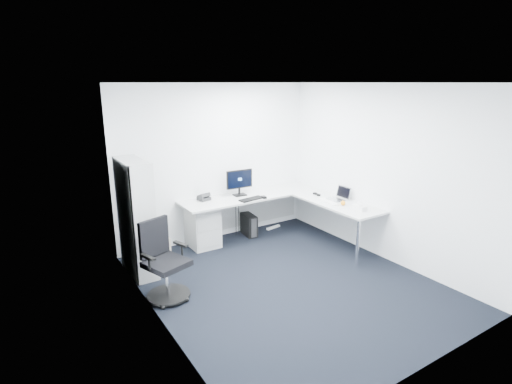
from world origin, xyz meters
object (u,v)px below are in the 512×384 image
l_desk (265,221)px  laptop (335,194)px  task_chair (167,261)px  monitor (240,182)px  bookshelf (136,218)px

l_desk → laptop: (0.97, -0.68, 0.50)m
l_desk → task_chair: task_chair is taller
l_desk → task_chair: 2.28m
l_desk → monitor: 0.80m
monitor → laptop: monitor is taller
l_desk → task_chair: size_ratio=2.58×
l_desk → laptop: 1.29m
laptop → bookshelf: bearing=166.7°
task_chair → laptop: bearing=-14.8°
l_desk → bookshelf: bearing=178.7°
bookshelf → task_chair: size_ratio=1.63×
l_desk → monitor: bearing=118.4°
laptop → l_desk: bearing=144.8°
task_chair → bookshelf: bearing=76.1°
monitor → bookshelf: bearing=-166.2°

